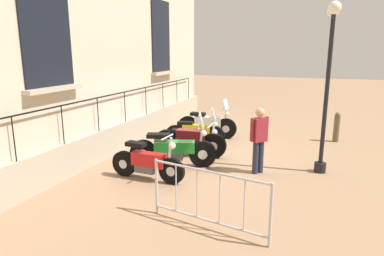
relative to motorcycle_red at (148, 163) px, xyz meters
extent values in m
plane|color=#9E7A5B|center=(0.31, 2.13, -0.41)|extent=(60.00, 60.00, 0.00)
cube|color=beige|center=(-2.27, 2.13, 2.90)|extent=(0.60, 12.82, 6.61)
cube|color=#B1A48F|center=(-1.89, 2.13, 0.01)|extent=(0.20, 12.82, 0.83)
cube|color=black|center=(-1.95, 4.95, 3.02)|extent=(0.06, 1.43, 2.52)
cube|color=#BCAE97|center=(-1.87, 4.95, 1.71)|extent=(0.24, 1.63, 0.10)
cube|color=black|center=(-1.95, -0.69, 3.02)|extent=(0.06, 1.43, 2.52)
cube|color=#BCAE97|center=(-1.87, -0.69, 1.71)|extent=(0.24, 1.63, 0.10)
cube|color=black|center=(-1.85, 2.13, 1.32)|extent=(0.03, 10.77, 0.03)
cylinder|color=black|center=(-1.85, -1.91, 0.87)|extent=(0.02, 0.02, 0.89)
cylinder|color=black|center=(-1.85, -0.56, 0.87)|extent=(0.02, 0.02, 0.89)
cylinder|color=black|center=(-1.85, 0.78, 0.87)|extent=(0.02, 0.02, 0.89)
cylinder|color=black|center=(-1.85, 2.13, 0.87)|extent=(0.02, 0.02, 0.89)
cylinder|color=black|center=(-1.85, 3.47, 0.87)|extent=(0.02, 0.02, 0.89)
cylinder|color=black|center=(-1.85, 4.82, 0.87)|extent=(0.02, 0.02, 0.89)
cylinder|color=black|center=(-1.85, 6.17, 0.87)|extent=(0.02, 0.02, 0.89)
cylinder|color=black|center=(-1.85, 7.51, 0.87)|extent=(0.02, 0.02, 0.89)
cylinder|color=black|center=(0.62, -0.04, -0.10)|extent=(0.62, 0.14, 0.61)
cylinder|color=silver|center=(0.62, -0.04, -0.10)|extent=(0.22, 0.14, 0.21)
cylinder|color=black|center=(-0.65, 0.03, -0.10)|extent=(0.62, 0.14, 0.61)
cylinder|color=silver|center=(-0.65, 0.03, -0.10)|extent=(0.22, 0.14, 0.21)
cube|color=red|center=(0.04, -0.01, 0.09)|extent=(0.83, 0.30, 0.31)
cube|color=#4C4C51|center=(-0.06, 0.00, -0.13)|extent=(0.50, 0.23, 0.21)
cube|color=black|center=(-0.30, 0.01, 0.42)|extent=(0.47, 0.25, 0.10)
cylinder|color=silver|center=(0.57, -0.04, 0.28)|extent=(0.16, 0.07, 0.78)
cylinder|color=silver|center=(0.52, -0.03, 0.67)|extent=(0.07, 0.55, 0.04)
sphere|color=white|center=(0.64, -0.04, 0.49)|extent=(0.16, 0.16, 0.16)
cylinder|color=silver|center=(-0.21, 0.15, -0.24)|extent=(0.74, 0.12, 0.08)
cylinder|color=black|center=(0.91, 1.29, -0.06)|extent=(0.70, 0.35, 0.69)
cylinder|color=silver|center=(0.91, 1.29, -0.06)|extent=(0.28, 0.23, 0.24)
cylinder|color=black|center=(-0.56, 0.83, -0.06)|extent=(0.70, 0.35, 0.69)
cylinder|color=silver|center=(-0.56, 0.83, -0.06)|extent=(0.28, 0.23, 0.24)
cube|color=#1E842D|center=(0.22, 1.08, 0.12)|extent=(1.09, 0.62, 0.29)
cube|color=#4C4C51|center=(0.12, 1.05, -0.10)|extent=(0.67, 0.44, 0.24)
cube|color=black|center=(-0.17, 0.95, 0.41)|extent=(0.64, 0.45, 0.10)
cylinder|color=silver|center=(0.86, 1.28, 0.30)|extent=(0.17, 0.10, 0.74)
cylinder|color=silver|center=(0.81, 1.26, 0.66)|extent=(0.25, 0.70, 0.04)
sphere|color=white|center=(0.93, 1.30, 0.48)|extent=(0.16, 0.16, 0.16)
cylinder|color=silver|center=(-0.13, 1.16, -0.22)|extent=(0.91, 0.35, 0.08)
cube|color=silver|center=(0.87, 1.28, 0.81)|extent=(0.29, 0.60, 0.36)
cylinder|color=black|center=(0.96, 2.10, -0.06)|extent=(0.71, 0.19, 0.71)
cylinder|color=silver|center=(0.96, 2.10, -0.06)|extent=(0.26, 0.19, 0.25)
cylinder|color=black|center=(-0.45, 2.03, -0.06)|extent=(0.71, 0.19, 0.71)
cylinder|color=silver|center=(-0.45, 2.03, -0.06)|extent=(0.26, 0.19, 0.25)
cube|color=maroon|center=(0.30, 2.07, 0.16)|extent=(0.84, 0.36, 0.36)
cube|color=#4C4C51|center=(0.20, 2.07, -0.09)|extent=(0.51, 0.28, 0.25)
cube|color=black|center=(-0.04, 2.06, 0.29)|extent=(0.48, 0.31, 0.10)
cylinder|color=silver|center=(0.91, 2.10, 0.23)|extent=(0.16, 0.07, 0.58)
cylinder|color=silver|center=(0.86, 2.10, 0.51)|extent=(0.07, 0.70, 0.04)
sphere|color=white|center=(0.98, 2.11, 0.33)|extent=(0.16, 0.16, 0.16)
cylinder|color=silver|center=(0.04, 2.23, -0.21)|extent=(0.75, 0.12, 0.08)
cylinder|color=black|center=(0.63, 3.29, -0.10)|extent=(0.64, 0.28, 0.63)
cylinder|color=silver|center=(0.63, 3.29, -0.10)|extent=(0.25, 0.21, 0.22)
cylinder|color=black|center=(-0.60, 3.00, -0.10)|extent=(0.64, 0.28, 0.63)
cylinder|color=silver|center=(-0.60, 3.00, -0.10)|extent=(0.25, 0.21, 0.22)
cube|color=gold|center=(0.07, 3.16, 0.10)|extent=(0.90, 0.44, 0.32)
cube|color=#4C4C51|center=(-0.03, 3.13, -0.13)|extent=(0.55, 0.31, 0.22)
cube|color=black|center=(-0.28, 3.07, 0.30)|extent=(0.52, 0.33, 0.10)
cylinder|color=silver|center=(0.58, 3.28, 0.19)|extent=(0.17, 0.10, 0.57)
cylinder|color=silver|center=(0.53, 3.27, 0.47)|extent=(0.16, 0.53, 0.04)
sphere|color=white|center=(0.65, 3.30, 0.29)|extent=(0.16, 0.16, 0.16)
cylinder|color=silver|center=(-0.22, 3.22, -0.24)|extent=(0.77, 0.26, 0.08)
cube|color=silver|center=(0.59, 3.28, 0.62)|extent=(0.22, 0.46, 0.36)
cylinder|color=black|center=(0.75, 4.28, -0.06)|extent=(0.70, 0.17, 0.70)
cylinder|color=silver|center=(0.75, 4.28, -0.06)|extent=(0.25, 0.16, 0.24)
cylinder|color=black|center=(-0.62, 4.20, -0.06)|extent=(0.70, 0.17, 0.70)
cylinder|color=silver|center=(-0.62, 4.20, -0.06)|extent=(0.25, 0.16, 0.24)
cube|color=silver|center=(0.11, 4.24, 0.15)|extent=(0.92, 0.36, 0.33)
cube|color=#4C4C51|center=(0.01, 4.24, -0.10)|extent=(0.55, 0.28, 0.24)
cube|color=black|center=(-0.25, 4.22, 0.39)|extent=(0.52, 0.30, 0.10)
cylinder|color=silver|center=(0.70, 4.28, 0.28)|extent=(0.16, 0.07, 0.69)
cylinder|color=silver|center=(0.65, 4.28, 0.62)|extent=(0.08, 0.67, 0.04)
sphere|color=white|center=(0.77, 4.28, 0.44)|extent=(0.16, 0.16, 0.16)
cylinder|color=silver|center=(-0.17, 4.39, -0.22)|extent=(0.81, 0.13, 0.08)
cube|color=silver|center=(0.71, 4.28, 0.77)|extent=(0.16, 0.55, 0.36)
cylinder|color=black|center=(3.75, 1.93, -0.29)|extent=(0.28, 0.28, 0.24)
cylinder|color=black|center=(3.75, 1.93, 1.49)|extent=(0.10, 0.10, 3.79)
cylinder|color=black|center=(3.75, 1.76, 3.23)|extent=(0.04, 0.35, 0.04)
sphere|color=white|center=(3.75, 1.58, 3.43)|extent=(0.28, 0.28, 0.28)
cylinder|color=black|center=(3.75, 2.11, 3.23)|extent=(0.04, 0.35, 0.04)
sphere|color=white|center=(3.75, 2.28, 3.43)|extent=(0.28, 0.28, 0.28)
cylinder|color=#B7B7BF|center=(0.93, -1.43, 0.12)|extent=(0.05, 0.05, 1.05)
cylinder|color=#B7B7BF|center=(3.03, -1.85, 0.12)|extent=(0.05, 0.05, 1.05)
cylinder|color=#B7B7BF|center=(1.98, -1.64, 0.61)|extent=(2.11, 0.46, 0.04)
cylinder|color=#B7B7BF|center=(1.98, -1.64, -0.26)|extent=(2.11, 0.46, 0.04)
cylinder|color=#B7B7BF|center=(1.35, -1.51, 0.19)|extent=(0.02, 0.02, 0.87)
cylinder|color=#B7B7BF|center=(1.77, -1.60, 0.19)|extent=(0.02, 0.02, 0.87)
cylinder|color=#B7B7BF|center=(2.19, -1.68, 0.19)|extent=(0.02, 0.02, 0.87)
cylinder|color=#B7B7BF|center=(2.61, -1.76, 0.19)|extent=(0.02, 0.02, 0.87)
cylinder|color=brown|center=(4.23, 5.15, 0.02)|extent=(0.19, 0.19, 0.86)
sphere|color=brown|center=(4.23, 5.15, 0.49)|extent=(0.17, 0.17, 0.17)
cylinder|color=#23283D|center=(2.26, 1.27, -0.01)|extent=(0.14, 0.14, 0.81)
cylinder|color=#23283D|center=(2.37, 1.39, -0.01)|extent=(0.14, 0.14, 0.81)
cube|color=maroon|center=(2.32, 1.33, 0.68)|extent=(0.40, 0.42, 0.57)
sphere|color=tan|center=(2.32, 1.33, 1.11)|extent=(0.22, 0.22, 0.22)
cylinder|color=maroon|center=(2.17, 1.17, 0.71)|extent=(0.09, 0.09, 0.54)
cylinder|color=maroon|center=(2.46, 1.50, 0.71)|extent=(0.09, 0.09, 0.54)
camera|label=1|loc=(3.54, -6.63, 2.54)|focal=31.78mm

